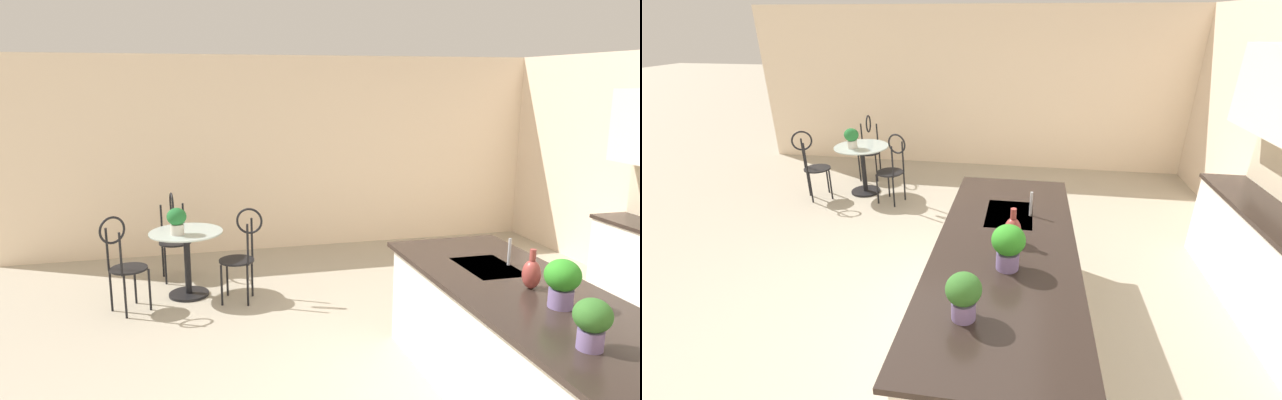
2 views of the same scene
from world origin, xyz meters
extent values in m
plane|color=#B2A893|center=(0.00, 0.00, 0.00)|extent=(40.00, 40.00, 0.00)
cube|color=beige|center=(-4.26, 0.00, 1.35)|extent=(0.12, 7.80, 2.70)
cube|color=white|center=(0.30, 0.85, 0.44)|extent=(2.70, 0.96, 0.88)
cube|color=#2D231E|center=(0.30, 0.85, 0.90)|extent=(2.80, 1.06, 0.04)
cube|color=#B2B5BA|center=(-0.25, 0.85, 0.91)|extent=(0.56, 0.40, 0.03)
cube|color=white|center=(-0.40, 3.20, 0.44)|extent=(2.40, 0.60, 0.88)
cylinder|color=black|center=(-2.60, -1.46, 0.01)|extent=(0.44, 0.44, 0.03)
cylinder|color=black|center=(-2.60, -1.46, 0.38)|extent=(0.07, 0.07, 0.69)
cylinder|color=#B2C6C1|center=(-2.60, -1.46, 0.73)|extent=(0.80, 0.80, 0.01)
cylinder|color=black|center=(-3.06, -1.44, 0.23)|extent=(0.03, 0.03, 0.45)
cylinder|color=black|center=(-3.02, -1.71, 0.23)|extent=(0.03, 0.03, 0.45)
cylinder|color=black|center=(-3.34, -1.47, 0.23)|extent=(0.03, 0.03, 0.45)
cylinder|color=black|center=(-3.30, -1.75, 0.23)|extent=(0.03, 0.03, 0.45)
cylinder|color=black|center=(-3.18, -1.59, 0.46)|extent=(0.43, 0.43, 0.02)
cylinder|color=black|center=(-3.35, -1.48, 0.68)|extent=(0.03, 0.03, 0.45)
cylinder|color=black|center=(-3.31, -1.74, 0.68)|extent=(0.03, 0.03, 0.45)
torus|color=black|center=(-3.33, -1.61, 0.90)|extent=(0.28, 0.06, 0.28)
cylinder|color=black|center=(-2.22, -1.12, 0.23)|extent=(0.03, 0.03, 0.45)
cylinder|color=black|center=(-2.48, -1.04, 0.23)|extent=(0.03, 0.03, 0.45)
cylinder|color=black|center=(-2.14, -0.85, 0.23)|extent=(0.03, 0.03, 0.45)
cylinder|color=black|center=(-2.40, -0.77, 0.23)|extent=(0.03, 0.03, 0.45)
cylinder|color=black|center=(-2.31, -0.94, 0.46)|extent=(0.47, 0.47, 0.02)
cylinder|color=black|center=(-2.14, -0.84, 0.68)|extent=(0.03, 0.03, 0.45)
cylinder|color=black|center=(-2.39, -0.76, 0.68)|extent=(0.03, 0.03, 0.45)
torus|color=black|center=(-2.27, -0.80, 0.90)|extent=(0.10, 0.28, 0.28)
cylinder|color=black|center=(-2.49, -2.02, 0.23)|extent=(0.03, 0.03, 0.45)
cylinder|color=black|center=(-2.26, -1.86, 0.23)|extent=(0.03, 0.03, 0.45)
cylinder|color=black|center=(-2.33, -2.25, 0.23)|extent=(0.03, 0.03, 0.45)
cylinder|color=black|center=(-2.10, -2.09, 0.23)|extent=(0.03, 0.03, 0.45)
cylinder|color=black|center=(-2.30, -2.05, 0.46)|extent=(0.53, 0.53, 0.02)
cylinder|color=black|center=(-2.32, -2.25, 0.68)|extent=(0.03, 0.03, 0.45)
cylinder|color=black|center=(-2.10, -2.10, 0.68)|extent=(0.03, 0.03, 0.45)
torus|color=black|center=(-2.21, -2.17, 0.90)|extent=(0.18, 0.25, 0.28)
cylinder|color=#B2B5BA|center=(-0.25, 1.03, 1.03)|extent=(0.02, 0.02, 0.22)
cylinder|color=beige|center=(-2.49, -1.55, 0.80)|extent=(0.14, 0.14, 0.11)
ellipsoid|color=#237133|center=(-2.49, -1.55, 0.94)|extent=(0.21, 0.21, 0.19)
cylinder|color=#7A669E|center=(1.15, 0.66, 0.98)|extent=(0.14, 0.14, 0.11)
ellipsoid|color=#326B29|center=(1.15, 0.66, 1.12)|extent=(0.21, 0.21, 0.19)
cylinder|color=#7A669E|center=(0.60, 0.88, 0.98)|extent=(0.16, 0.16, 0.13)
ellipsoid|color=#2E8A24|center=(0.60, 0.88, 1.14)|extent=(0.23, 0.23, 0.21)
ellipsoid|color=#993D38|center=(0.25, 0.89, 1.02)|extent=(0.13, 0.13, 0.21)
cylinder|color=#993D38|center=(0.25, 0.89, 1.17)|extent=(0.04, 0.04, 0.08)
camera|label=1|loc=(3.59, -1.45, 2.36)|focal=31.86mm
camera|label=2|loc=(2.99, 0.94, 2.49)|focal=22.99mm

